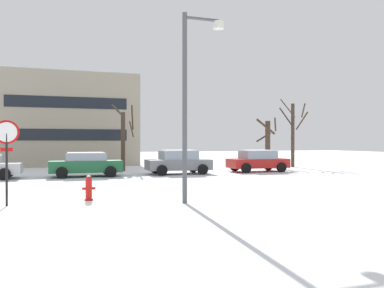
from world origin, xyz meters
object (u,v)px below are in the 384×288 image
object	(u,v)px
stop_sign	(7,146)
fire_hydrant	(89,188)
street_lamp	(191,89)
parked_car_red	(258,161)
parked_car_green	(86,164)
parked_car_gray	(178,162)

from	to	relation	value
stop_sign	fire_hydrant	bearing A→B (deg)	8.83
street_lamp	parked_car_red	world-z (taller)	street_lamp
parked_car_green	parked_car_red	distance (m)	11.19
stop_sign	parked_car_green	xyz separation A→B (m)	(3.22, 10.12, -1.18)
stop_sign	parked_car_gray	size ratio (longest dim) A/B	0.68
stop_sign	parked_car_green	distance (m)	10.69
parked_car_green	parked_car_gray	bearing A→B (deg)	0.58
parked_car_red	parked_car_green	bearing A→B (deg)	-179.24
parked_car_gray	street_lamp	bearing A→B (deg)	-105.12
street_lamp	parked_car_red	xyz separation A→B (m)	(8.68, 11.52, -3.03)
parked_car_gray	stop_sign	bearing A→B (deg)	-130.89
street_lamp	parked_car_red	size ratio (longest dim) A/B	1.59
stop_sign	fire_hydrant	distance (m)	2.97
fire_hydrant	street_lamp	bearing A→B (deg)	-27.40
street_lamp	parked_car_green	world-z (taller)	street_lamp
fire_hydrant	parked_car_green	xyz separation A→B (m)	(0.67, 9.73, 0.28)
parked_car_green	parked_car_red	xyz separation A→B (m)	(11.19, 0.15, 0.01)
parked_car_gray	parked_car_red	xyz separation A→B (m)	(5.60, 0.09, -0.02)
parked_car_gray	parked_car_red	world-z (taller)	parked_car_gray
stop_sign	parked_car_red	distance (m)	17.73
parked_car_green	fire_hydrant	bearing A→B (deg)	-93.92
stop_sign	parked_car_red	xyz separation A→B (m)	(14.41, 10.27, -1.17)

